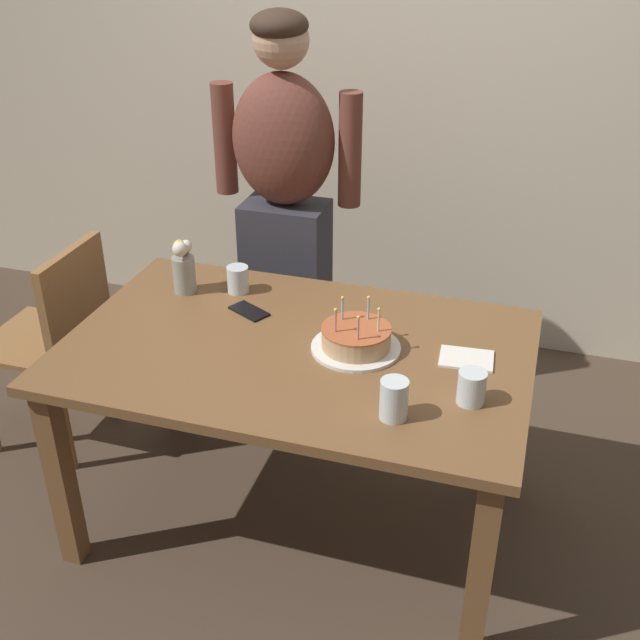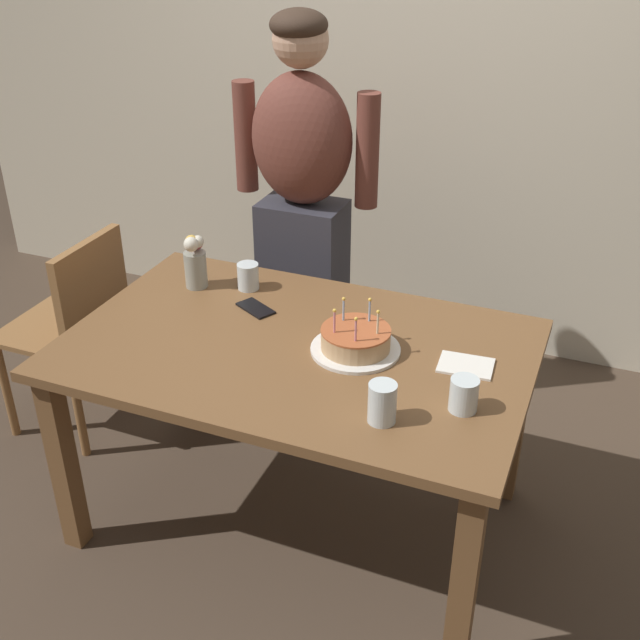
# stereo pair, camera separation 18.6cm
# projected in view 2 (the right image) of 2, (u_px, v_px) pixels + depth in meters

# --- Properties ---
(ground_plane) EXTENTS (10.00, 10.00, 0.00)m
(ground_plane) POSITION_uv_depth(u_px,v_px,m) (300.00, 515.00, 2.89)
(ground_plane) COLOR #47382B
(back_wall) EXTENTS (5.20, 0.10, 2.60)m
(back_wall) POSITION_uv_depth(u_px,v_px,m) (433.00, 73.00, 3.50)
(back_wall) COLOR beige
(back_wall) RESTS_ON ground_plane
(dining_table) EXTENTS (1.50, 0.96, 0.74)m
(dining_table) POSITION_uv_depth(u_px,v_px,m) (297.00, 370.00, 2.57)
(dining_table) COLOR brown
(dining_table) RESTS_ON ground_plane
(birthday_cake) EXTENTS (0.29, 0.29, 0.16)m
(birthday_cake) POSITION_uv_depth(u_px,v_px,m) (356.00, 341.00, 2.47)
(birthday_cake) COLOR white
(birthday_cake) RESTS_ON dining_table
(water_glass_near) EXTENTS (0.08, 0.08, 0.12)m
(water_glass_near) POSITION_uv_depth(u_px,v_px,m) (382.00, 403.00, 2.14)
(water_glass_near) COLOR silver
(water_glass_near) RESTS_ON dining_table
(water_glass_far) EXTENTS (0.08, 0.08, 0.10)m
(water_glass_far) POSITION_uv_depth(u_px,v_px,m) (248.00, 276.00, 2.85)
(water_glass_far) COLOR silver
(water_glass_far) RESTS_ON dining_table
(water_glass_side) EXTENTS (0.08, 0.08, 0.10)m
(water_glass_side) POSITION_uv_depth(u_px,v_px,m) (464.00, 395.00, 2.19)
(water_glass_side) COLOR silver
(water_glass_side) RESTS_ON dining_table
(cell_phone) EXTENTS (0.16, 0.13, 0.01)m
(cell_phone) POSITION_uv_depth(u_px,v_px,m) (256.00, 308.00, 2.73)
(cell_phone) COLOR black
(cell_phone) RESTS_ON dining_table
(napkin_stack) EXTENTS (0.18, 0.14, 0.01)m
(napkin_stack) POSITION_uv_depth(u_px,v_px,m) (466.00, 365.00, 2.41)
(napkin_stack) COLOR white
(napkin_stack) RESTS_ON dining_table
(flower_vase) EXTENTS (0.08, 0.10, 0.21)m
(flower_vase) POSITION_uv_depth(u_px,v_px,m) (195.00, 260.00, 2.84)
(flower_vase) COLOR #999E93
(flower_vase) RESTS_ON dining_table
(person_man_bearded) EXTENTS (0.61, 0.27, 1.66)m
(person_man_bearded) POSITION_uv_depth(u_px,v_px,m) (303.00, 213.00, 3.17)
(person_man_bearded) COLOR #33333D
(person_man_bearded) RESTS_ON ground_plane
(dining_chair) EXTENTS (0.42, 0.42, 0.87)m
(dining_chair) POSITION_uv_depth(u_px,v_px,m) (77.00, 320.00, 3.12)
(dining_chair) COLOR olive
(dining_chair) RESTS_ON ground_plane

